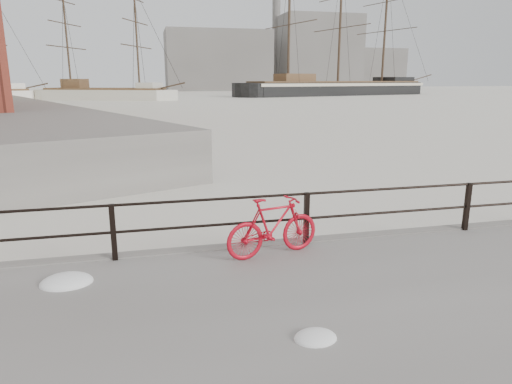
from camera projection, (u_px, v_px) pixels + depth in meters
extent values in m
plane|color=white|center=(303.00, 257.00, 8.95)|extent=(400.00, 400.00, 0.00)
cube|color=gray|center=(420.00, 374.00, 5.14)|extent=(36.00, 8.00, 0.35)
imported|color=red|center=(273.00, 226.00, 8.02)|extent=(1.79, 0.65, 1.07)
ellipsoid|color=white|center=(66.00, 275.00, 6.99)|extent=(0.79, 0.62, 0.28)
ellipsoid|color=white|center=(316.00, 331.00, 5.50)|extent=(0.53, 0.42, 0.19)
cube|color=gray|center=(217.00, 61.00, 143.48)|extent=(32.00, 18.00, 18.00)
cube|color=gray|center=(317.00, 53.00, 155.38)|extent=(26.00, 20.00, 24.00)
cube|color=gray|center=(371.00, 69.00, 166.49)|extent=(20.00, 16.00, 14.00)
cylinder|color=gray|center=(276.00, 23.00, 154.76)|extent=(2.80, 2.80, 44.00)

